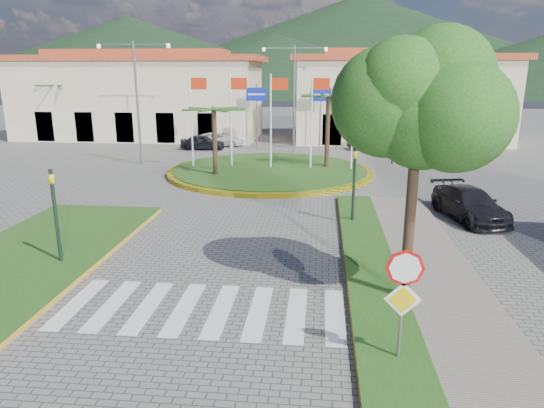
# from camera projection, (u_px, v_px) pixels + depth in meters

# --- Properties ---
(sidewalk_right) EXTENTS (4.00, 28.00, 0.15)m
(sidewalk_right) POSITION_uv_depth(u_px,v_px,m) (450.00, 363.00, 10.39)
(sidewalk_right) COLOR gray
(sidewalk_right) RESTS_ON ground
(verge_right) EXTENTS (1.60, 28.00, 0.18)m
(verge_right) POSITION_uv_depth(u_px,v_px,m) (393.00, 359.00, 10.50)
(verge_right) COLOR #254C15
(verge_right) RESTS_ON ground
(median_left) EXTENTS (5.00, 14.00, 0.18)m
(median_left) POSITION_uv_depth(u_px,v_px,m) (15.00, 267.00, 15.44)
(median_left) COLOR #254C15
(median_left) RESTS_ON ground
(crosswalk) EXTENTS (8.00, 3.00, 0.01)m
(crosswalk) POSITION_uv_depth(u_px,v_px,m) (199.00, 309.00, 12.91)
(crosswalk) COLOR silver
(crosswalk) RESTS_ON ground
(roundabout_island) EXTENTS (12.70, 12.70, 6.00)m
(roundabout_island) POSITION_uv_depth(u_px,v_px,m) (270.00, 170.00, 30.13)
(roundabout_island) COLOR yellow
(roundabout_island) RESTS_ON ground
(stop_sign) EXTENTS (0.80, 0.11, 2.65)m
(stop_sign) POSITION_uv_depth(u_px,v_px,m) (403.00, 288.00, 10.00)
(stop_sign) COLOR slate
(stop_sign) RESTS_ON ground
(deciduous_tree) EXTENTS (3.60, 3.60, 6.80)m
(deciduous_tree) POSITION_uv_depth(u_px,v_px,m) (418.00, 111.00, 11.96)
(deciduous_tree) COLOR black
(deciduous_tree) RESTS_ON ground
(traffic_light_left) EXTENTS (0.15, 0.18, 3.20)m
(traffic_light_left) POSITION_uv_depth(u_px,v_px,m) (55.00, 208.00, 15.30)
(traffic_light_left) COLOR black
(traffic_light_left) RESTS_ON ground
(traffic_light_right) EXTENTS (0.15, 0.18, 3.20)m
(traffic_light_right) POSITION_uv_depth(u_px,v_px,m) (354.00, 178.00, 19.63)
(traffic_light_right) COLOR black
(traffic_light_right) RESTS_ON ground
(traffic_light_far) EXTENTS (0.18, 0.15, 3.20)m
(traffic_light_far) POSITION_uv_depth(u_px,v_px,m) (394.00, 135.00, 32.72)
(traffic_light_far) COLOR black
(traffic_light_far) RESTS_ON ground
(direction_sign_west) EXTENTS (1.60, 0.14, 5.20)m
(direction_sign_west) POSITION_uv_depth(u_px,v_px,m) (257.00, 106.00, 38.05)
(direction_sign_west) COLOR slate
(direction_sign_west) RESTS_ON ground
(direction_sign_east) EXTENTS (1.60, 0.14, 5.20)m
(direction_sign_east) POSITION_uv_depth(u_px,v_px,m) (320.00, 106.00, 37.56)
(direction_sign_east) COLOR slate
(direction_sign_east) RESTS_ON ground
(street_lamp_centre) EXTENTS (4.80, 0.16, 8.00)m
(street_lamp_centre) POSITION_uv_depth(u_px,v_px,m) (294.00, 94.00, 36.57)
(street_lamp_centre) COLOR slate
(street_lamp_centre) RESTS_ON ground
(street_lamp_west) EXTENTS (4.80, 0.16, 8.00)m
(street_lamp_west) POSITION_uv_depth(u_px,v_px,m) (137.00, 97.00, 31.79)
(street_lamp_west) COLOR slate
(street_lamp_west) RESTS_ON ground
(building_left) EXTENTS (23.32, 9.54, 8.05)m
(building_left) POSITION_uv_depth(u_px,v_px,m) (141.00, 96.00, 45.87)
(building_left) COLOR beige
(building_left) RESTS_ON ground
(building_right) EXTENTS (19.08, 9.54, 8.05)m
(building_right) POSITION_uv_depth(u_px,v_px,m) (399.00, 97.00, 43.52)
(building_right) COLOR beige
(building_right) RESTS_ON ground
(hill_far_west) EXTENTS (140.00, 140.00, 22.00)m
(hill_far_west) POSITION_uv_depth(u_px,v_px,m) (130.00, 55.00, 145.87)
(hill_far_west) COLOR black
(hill_far_west) RESTS_ON ground
(hill_far_mid) EXTENTS (180.00, 180.00, 30.00)m
(hill_far_mid) POSITION_uv_depth(u_px,v_px,m) (361.00, 43.00, 157.16)
(hill_far_mid) COLOR black
(hill_far_mid) RESTS_ON ground
(hill_near_back) EXTENTS (110.00, 110.00, 16.00)m
(hill_near_back) POSITION_uv_depth(u_px,v_px,m) (275.00, 64.00, 132.67)
(hill_near_back) COLOR black
(hill_near_back) RESTS_ON ground
(white_van) EXTENTS (4.23, 2.10, 1.15)m
(white_van) POSITION_uv_depth(u_px,v_px,m) (219.00, 139.00, 41.06)
(white_van) COLOR white
(white_van) RESTS_ON ground
(car_dark_a) EXTENTS (3.57, 1.49, 1.21)m
(car_dark_a) POSITION_uv_depth(u_px,v_px,m) (203.00, 142.00, 39.11)
(car_dark_a) COLOR black
(car_dark_a) RESTS_ON ground
(car_dark_b) EXTENTS (3.40, 1.97, 1.06)m
(car_dark_b) POSITION_uv_depth(u_px,v_px,m) (368.00, 143.00, 39.15)
(car_dark_b) COLOR black
(car_dark_b) RESTS_ON ground
(car_side_right) EXTENTS (2.83, 4.84, 1.32)m
(car_side_right) POSITION_uv_depth(u_px,v_px,m) (470.00, 204.00, 20.69)
(car_side_right) COLOR black
(car_side_right) RESTS_ON ground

